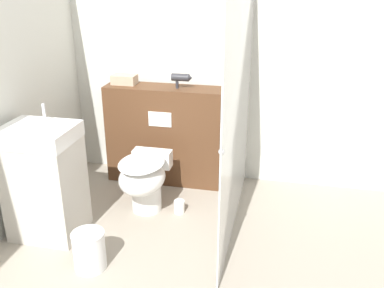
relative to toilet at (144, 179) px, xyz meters
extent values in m
cube|color=silver|center=(0.43, 0.88, 0.94)|extent=(8.00, 0.06, 2.50)
cube|color=#51331E|center=(0.00, 0.65, 0.17)|extent=(1.13, 0.30, 0.96)
cube|color=white|center=(0.00, 0.49, 0.38)|extent=(0.22, 0.01, 0.14)
cube|color=silver|center=(0.79, -0.02, 0.73)|extent=(0.01, 1.73, 2.09)
sphere|color=#B2B2B7|center=(0.79, -0.86, 0.69)|extent=(0.04, 0.04, 0.04)
cylinder|color=white|center=(0.00, 0.04, -0.15)|extent=(0.26, 0.26, 0.33)
ellipsoid|color=white|center=(0.00, -0.05, 0.04)|extent=(0.38, 0.50, 0.26)
ellipsoid|color=white|center=(0.00, -0.05, 0.18)|extent=(0.38, 0.49, 0.02)
cube|color=white|center=(0.00, 0.24, 0.09)|extent=(0.35, 0.13, 0.16)
cube|color=beige|center=(-0.65, -0.47, 0.08)|extent=(0.53, 0.43, 0.79)
cube|color=white|center=(-0.65, -0.47, 0.54)|extent=(0.54, 0.44, 0.12)
cylinder|color=silver|center=(-0.65, -0.35, 0.67)|extent=(0.02, 0.02, 0.14)
cylinder|color=#2D2D33|center=(0.17, 0.62, 0.76)|extent=(0.16, 0.07, 0.07)
cone|color=#2D2D33|center=(0.27, 0.62, 0.76)|extent=(0.03, 0.06, 0.06)
cylinder|color=#2D2D33|center=(0.14, 0.62, 0.70)|extent=(0.03, 0.03, 0.10)
cube|color=tan|center=(-0.39, 0.67, 0.70)|extent=(0.23, 0.15, 0.09)
cylinder|color=white|center=(0.30, 0.04, -0.26)|extent=(0.09, 0.09, 0.12)
cylinder|color=silver|center=(-0.14, -0.83, -0.18)|extent=(0.23, 0.23, 0.27)
cylinder|color=silver|center=(-0.14, -0.83, -0.03)|extent=(0.23, 0.23, 0.01)
camera|label=1|loc=(1.12, -3.12, 1.67)|focal=40.00mm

